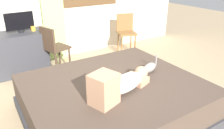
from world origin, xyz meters
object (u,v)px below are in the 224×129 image
object	(u,v)px
bed	(114,100)
desk	(20,53)
chair_by_desk	(53,46)
cat	(149,68)
person_lying	(120,84)
tv_monitor	(20,22)
cup	(33,29)
chair_spare	(126,30)

from	to	relation	value
bed	desk	distance (m)	2.17
chair_by_desk	cat	bearing A→B (deg)	-65.67
chair_by_desk	person_lying	bearing A→B (deg)	-85.61
tv_monitor	cup	world-z (taller)	tv_monitor
person_lying	tv_monitor	xyz separation A→B (m)	(-0.58, 2.27, 0.32)
cat	cup	world-z (taller)	cup
cat	desk	size ratio (longest dim) A/B	0.39
person_lying	chair_spare	distance (m)	2.64
chair_by_desk	cup	bearing A→B (deg)	123.36
cup	chair_by_desk	distance (m)	0.50
desk	chair_spare	bearing A→B (deg)	-4.22
cat	chair_spare	xyz separation A→B (m)	(0.96, 1.88, -0.04)
cat	desk	bearing A→B (deg)	121.75
cup	chair_by_desk	world-z (taller)	chair_by_desk
bed	cup	distance (m)	2.14
bed	cat	size ratio (longest dim) A/B	6.08
person_lying	cup	bearing A→B (deg)	99.40
chair_spare	cat	bearing A→B (deg)	-117.14
desk	chair_spare	world-z (taller)	chair_spare
tv_monitor	cup	size ratio (longest dim) A/B	5.51
cat	chair_by_desk	distance (m)	1.85
chair_by_desk	tv_monitor	bearing A→B (deg)	139.87
desk	chair_spare	xyz separation A→B (m)	(2.23, -0.16, 0.14)
bed	person_lying	size ratio (longest dim) A/B	2.30
desk	chair_spare	size ratio (longest dim) A/B	1.05
bed	chair_spare	xyz separation A→B (m)	(1.52, 1.88, 0.27)
cup	chair_by_desk	xyz separation A→B (m)	(0.23, -0.34, -0.28)
person_lying	cup	xyz separation A→B (m)	(-0.37, 2.25, 0.19)
cat	chair_by_desk	size ratio (longest dim) A/B	0.41
cat	chair_spare	bearing A→B (deg)	62.86
desk	cup	xyz separation A→B (m)	(0.28, -0.02, 0.41)
desk	cup	size ratio (longest dim) A/B	10.32
bed	tv_monitor	world-z (taller)	tv_monitor
chair_spare	chair_by_desk	bearing A→B (deg)	-173.43
person_lying	chair_spare	size ratio (longest dim) A/B	1.08
cup	chair_spare	size ratio (longest dim) A/B	0.10
bed	chair_by_desk	xyz separation A→B (m)	(-0.21, 1.68, 0.27)
bed	person_lying	distance (m)	0.43
tv_monitor	desk	bearing A→B (deg)	180.00
cat	chair_by_desk	bearing A→B (deg)	114.33
bed	chair_spare	size ratio (longest dim) A/B	2.48
bed	cup	xyz separation A→B (m)	(-0.43, 2.02, 0.54)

